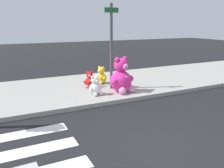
{
  "coord_description": "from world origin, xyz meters",
  "views": [
    {
      "loc": [
        -2.9,
        -3.66,
        2.64
      ],
      "look_at": [
        0.64,
        3.6,
        0.55
      ],
      "focal_mm": 37.79,
      "sensor_mm": 36.0,
      "label": 1
    }
  ],
  "objects_px": {
    "plush_yellow": "(101,77)",
    "plush_tan": "(119,78)",
    "plush_pink_large": "(122,78)",
    "plush_white": "(95,87)",
    "plush_red": "(90,81)",
    "plush_brown": "(128,82)",
    "sign_pole": "(111,45)"
  },
  "relations": [
    {
      "from": "plush_pink_large",
      "to": "plush_white",
      "type": "xyz_separation_m",
      "value": [
        -1.03,
        0.06,
        -0.24
      ]
    },
    {
      "from": "plush_brown",
      "to": "plush_red",
      "type": "xyz_separation_m",
      "value": [
        -1.38,
        0.63,
        0.07
      ]
    },
    {
      "from": "plush_pink_large",
      "to": "plush_brown",
      "type": "xyz_separation_m",
      "value": [
        0.54,
        0.49,
        -0.33
      ]
    },
    {
      "from": "plush_pink_large",
      "to": "plush_red",
      "type": "height_order",
      "value": "plush_pink_large"
    },
    {
      "from": "plush_brown",
      "to": "plush_white",
      "type": "height_order",
      "value": "plush_white"
    },
    {
      "from": "plush_pink_large",
      "to": "plush_brown",
      "type": "distance_m",
      "value": 0.8
    },
    {
      "from": "plush_tan",
      "to": "plush_yellow",
      "type": "xyz_separation_m",
      "value": [
        -0.71,
        0.25,
        0.09
      ]
    },
    {
      "from": "sign_pole",
      "to": "plush_white",
      "type": "distance_m",
      "value": 1.75
    },
    {
      "from": "plush_brown",
      "to": "plush_yellow",
      "type": "height_order",
      "value": "plush_yellow"
    },
    {
      "from": "plush_brown",
      "to": "sign_pole",
      "type": "bearing_deg",
      "value": 171.67
    },
    {
      "from": "plush_yellow",
      "to": "plush_tan",
      "type": "bearing_deg",
      "value": -19.64
    },
    {
      "from": "plush_tan",
      "to": "plush_red",
      "type": "height_order",
      "value": "plush_red"
    },
    {
      "from": "plush_brown",
      "to": "plush_red",
      "type": "bearing_deg",
      "value": 155.64
    },
    {
      "from": "sign_pole",
      "to": "plush_pink_large",
      "type": "xyz_separation_m",
      "value": [
        0.14,
        -0.59,
        -1.18
      ]
    },
    {
      "from": "plush_tan",
      "to": "plush_red",
      "type": "xyz_separation_m",
      "value": [
        -1.36,
        -0.12,
        0.06
      ]
    },
    {
      "from": "sign_pole",
      "to": "plush_tan",
      "type": "distance_m",
      "value": 1.76
    },
    {
      "from": "plush_tan",
      "to": "plush_red",
      "type": "bearing_deg",
      "value": -175.06
    },
    {
      "from": "sign_pole",
      "to": "plush_tan",
      "type": "xyz_separation_m",
      "value": [
        0.66,
        0.64,
        -1.5
      ]
    },
    {
      "from": "plush_white",
      "to": "plush_red",
      "type": "relative_size",
      "value": 1.07
    },
    {
      "from": "plush_pink_large",
      "to": "plush_white",
      "type": "height_order",
      "value": "plush_pink_large"
    },
    {
      "from": "plush_white",
      "to": "plush_red",
      "type": "height_order",
      "value": "plush_white"
    },
    {
      "from": "sign_pole",
      "to": "plush_red",
      "type": "bearing_deg",
      "value": 143.12
    },
    {
      "from": "plush_red",
      "to": "plush_white",
      "type": "bearing_deg",
      "value": -99.9
    },
    {
      "from": "sign_pole",
      "to": "plush_tan",
      "type": "relative_size",
      "value": 6.36
    },
    {
      "from": "plush_tan",
      "to": "plush_brown",
      "type": "xyz_separation_m",
      "value": [
        0.02,
        -0.74,
        -0.01
      ]
    },
    {
      "from": "plush_brown",
      "to": "plush_white",
      "type": "relative_size",
      "value": 0.67
    },
    {
      "from": "plush_pink_large",
      "to": "plush_tan",
      "type": "distance_m",
      "value": 1.37
    },
    {
      "from": "plush_tan",
      "to": "plush_red",
      "type": "distance_m",
      "value": 1.37
    },
    {
      "from": "plush_brown",
      "to": "plush_yellow",
      "type": "xyz_separation_m",
      "value": [
        -0.73,
        1.0,
        0.1
      ]
    },
    {
      "from": "plush_pink_large",
      "to": "plush_red",
      "type": "distance_m",
      "value": 1.42
    },
    {
      "from": "sign_pole",
      "to": "plush_brown",
      "type": "relative_size",
      "value": 6.79
    },
    {
      "from": "plush_pink_large",
      "to": "plush_brown",
      "type": "height_order",
      "value": "plush_pink_large"
    }
  ]
}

